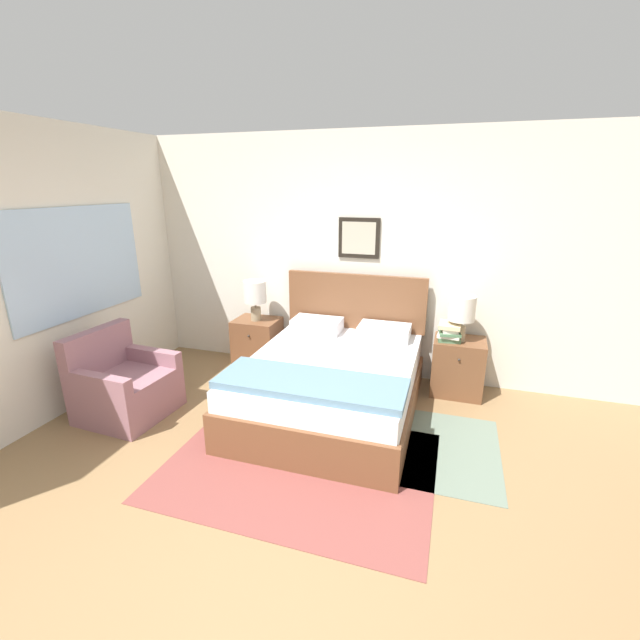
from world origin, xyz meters
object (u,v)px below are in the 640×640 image
Objects in this scene: armchair at (124,387)px; table_lamp_near_window at (255,294)px; bed at (332,381)px; nightstand_near_window at (258,343)px; nightstand_by_door at (458,367)px; table_lamp_by_door at (462,311)px.

table_lamp_near_window is at bearing 155.17° from armchair.
bed is 1.44m from table_lamp_near_window.
nightstand_by_door is at bearing 0.00° from nightstand_near_window.
bed is at bearing 112.35° from armchair.
table_lamp_by_door is at bearing 32.85° from bed.
bed is at bearing -146.63° from nightstand_by_door.
armchair is 3.25m from nightstand_by_door.
armchair is (-1.83, -0.63, -0.03)m from bed.
nightstand_near_window is 2.30m from table_lamp_by_door.
table_lamp_by_door reaches higher than nightstand_near_window.
nightstand_near_window is at bearing 179.35° from table_lamp_by_door.
armchair is 1.38× the size of nightstand_by_door.
table_lamp_near_window is 2.21m from table_lamp_by_door.
armchair is at bearing -117.31° from nightstand_near_window.
nightstand_near_window is (0.71, 1.37, 0.02)m from armchair.
bed reaches higher than nightstand_near_window.
table_lamp_by_door is (1.10, 0.71, 0.59)m from bed.
bed is 4.19× the size of table_lamp_near_window.
table_lamp_by_door is (2.21, 0.00, 0.00)m from table_lamp_near_window.
nightstand_by_door is (1.12, 0.74, -0.01)m from bed.
table_lamp_by_door is (2.22, -0.03, 0.60)m from nightstand_near_window.
armchair reaches higher than nightstand_near_window.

